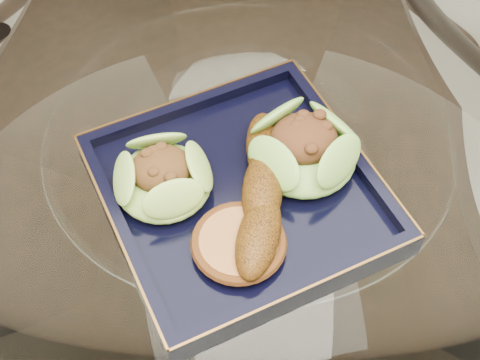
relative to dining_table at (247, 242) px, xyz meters
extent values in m
cylinder|color=white|center=(0.00, 0.00, 0.16)|extent=(1.10, 1.10, 0.01)
torus|color=black|center=(0.00, 0.00, 0.16)|extent=(1.13, 1.13, 0.02)
cylinder|color=black|center=(0.28, 0.28, -0.22)|extent=(0.04, 0.04, 0.75)
cylinder|color=black|center=(-0.28, 0.28, -0.22)|extent=(0.04, 0.04, 0.75)
cube|color=#321C10|center=(0.02, 0.33, -0.09)|extent=(0.54, 0.54, 0.04)
cylinder|color=#321C10|center=(-0.21, 0.19, -0.35)|extent=(0.03, 0.03, 0.49)
cylinder|color=#321C10|center=(0.17, 0.10, -0.35)|extent=(0.03, 0.03, 0.49)
cylinder|color=#321C10|center=(-0.12, 0.57, -0.35)|extent=(0.03, 0.03, 0.49)
cylinder|color=#321C10|center=(0.26, 0.48, -0.35)|extent=(0.03, 0.03, 0.49)
cube|color=black|center=(-0.02, -0.04, 0.17)|extent=(0.33, 0.33, 0.02)
ellipsoid|color=#5D8D29|center=(-0.09, -0.03, 0.20)|extent=(0.13, 0.13, 0.04)
ellipsoid|color=#579A2C|center=(0.06, -0.02, 0.20)|extent=(0.13, 0.13, 0.04)
ellipsoid|color=#6B3D0B|center=(0.00, -0.06, 0.20)|extent=(0.09, 0.20, 0.04)
cylinder|color=#A26B36|center=(-0.03, -0.11, 0.19)|extent=(0.10, 0.10, 0.02)
camera|label=1|loc=(-0.09, -0.43, 0.75)|focal=50.00mm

